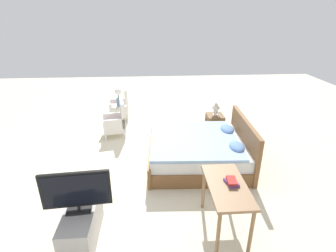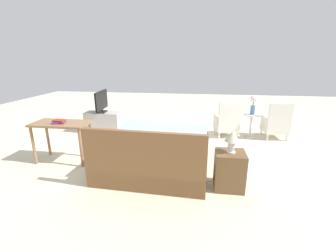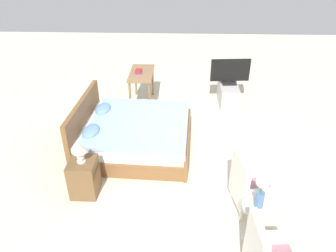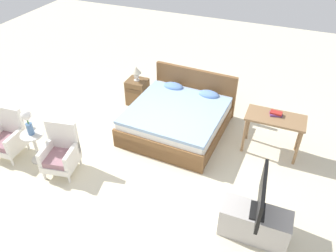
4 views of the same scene
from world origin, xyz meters
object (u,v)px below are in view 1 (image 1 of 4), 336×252
object	(u,v)px
table_lamp	(216,107)
nightstand	(214,126)
side_table	(120,114)
tv_flatscreen	(76,191)
vanity_desk	(226,192)
armchair_by_window_right	(116,122)
flower_vase	(118,95)
book_stack	(232,182)
bed	(199,150)
armchair_by_window_left	(121,107)
tv_stand	(82,225)

from	to	relation	value
table_lamp	nightstand	bearing A→B (deg)	-90.00
side_table	tv_flatscreen	xyz separation A→B (m)	(3.93, -0.13, 0.43)
tv_flatscreen	vanity_desk	size ratio (longest dim) A/B	0.84
armchair_by_window_right	nightstand	bearing A→B (deg)	84.47
armchair_by_window_right	nightstand	xyz separation A→B (m)	(0.24, 2.46, -0.08)
vanity_desk	nightstand	bearing A→B (deg)	169.42
side_table	vanity_desk	world-z (taller)	vanity_desk
flower_vase	table_lamp	distance (m)	2.57
vanity_desk	book_stack	xyz separation A→B (m)	(-0.02, 0.06, 0.15)
vanity_desk	book_stack	distance (m)	0.16
bed	vanity_desk	world-z (taller)	bed
armchair_by_window_left	nightstand	size ratio (longest dim) A/B	1.56
tv_stand	bed	bearing A→B (deg)	133.93
table_lamp	vanity_desk	bearing A→B (deg)	-10.60
armchair_by_window_left	vanity_desk	world-z (taller)	armchair_by_window_left
side_table	flower_vase	xyz separation A→B (m)	(0.00, -0.00, 0.52)
side_table	nightstand	bearing A→B (deg)	71.31
flower_vase	nightstand	size ratio (longest dim) A/B	0.81
table_lamp	tv_flatscreen	size ratio (longest dim) A/B	0.38
armchair_by_window_right	tv_flatscreen	xyz separation A→B (m)	(3.35, -0.10, 0.44)
tv_flatscreen	vanity_desk	xyz separation A→B (m)	(-0.06, 1.99, -0.15)
armchair_by_window_right	side_table	world-z (taller)	armchair_by_window_right
side_table	flower_vase	distance (m)	0.52
armchair_by_window_right	book_stack	world-z (taller)	armchair_by_window_right
vanity_desk	armchair_by_window_right	bearing A→B (deg)	-150.15
flower_vase	nightstand	distance (m)	2.64
armchair_by_window_right	tv_stand	size ratio (longest dim) A/B	0.96
side_table	table_lamp	distance (m)	2.60
armchair_by_window_left	table_lamp	world-z (taller)	same
bed	tv_stand	distance (m)	2.72
nightstand	vanity_desk	bearing A→B (deg)	-10.58
tv_flatscreen	bed	bearing A→B (deg)	133.97
book_stack	side_table	bearing A→B (deg)	-153.51
nightstand	table_lamp	distance (m)	0.51
bed	book_stack	size ratio (longest dim) A/B	8.72
vanity_desk	tv_flatscreen	bearing A→B (deg)	-88.35
bed	armchair_by_window_right	world-z (taller)	bed
tv_stand	vanity_desk	bearing A→B (deg)	91.59
book_stack	flower_vase	bearing A→B (deg)	-153.51
flower_vase	side_table	bearing A→B (deg)	90.00
armchair_by_window_right	table_lamp	distance (m)	2.51
table_lamp	tv_flatscreen	world-z (taller)	tv_flatscreen
table_lamp	book_stack	bearing A→B (deg)	-9.53
tv_stand	armchair_by_window_right	bearing A→B (deg)	178.30
nightstand	armchair_by_window_left	bearing A→B (deg)	-120.06
tv_stand	vanity_desk	size ratio (longest dim) A/B	0.92
armchair_by_window_right	table_lamp	world-z (taller)	same
bed	book_stack	bearing A→B (deg)	2.82
armchair_by_window_right	tv_stand	distance (m)	3.35
armchair_by_window_left	side_table	world-z (taller)	armchair_by_window_left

